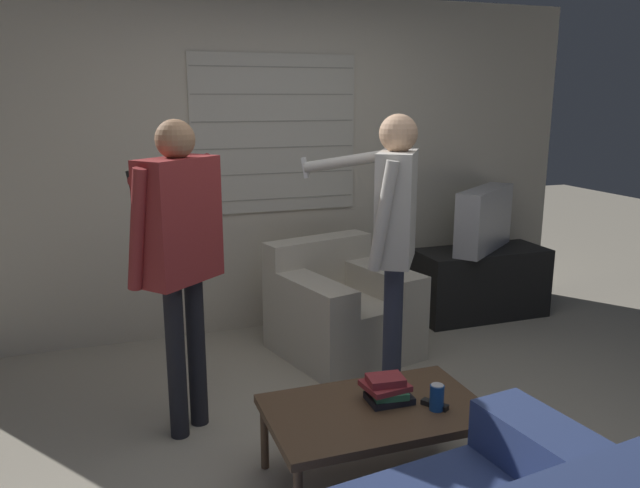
{
  "coord_description": "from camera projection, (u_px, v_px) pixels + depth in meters",
  "views": [
    {
      "loc": [
        -1.21,
        -2.63,
        1.8
      ],
      "look_at": [
        -0.08,
        0.57,
        1.0
      ],
      "focal_mm": 35.0,
      "sensor_mm": 36.0,
      "label": 1
    }
  ],
  "objects": [
    {
      "name": "tv_stand",
      "position": [
        480.0,
        283.0,
        5.22
      ],
      "size": [
        1.09,
        0.46,
        0.57
      ],
      "color": "black",
      "rests_on": "ground_plane"
    },
    {
      "name": "person_right_standing",
      "position": [
        394.0,
        222.0,
        3.62
      ],
      "size": [
        0.61,
        0.81,
        1.71
      ],
      "rotation": [
        0.0,
        0.0,
        1.01
      ],
      "color": "#33384C",
      "rests_on": "ground_plane"
    },
    {
      "name": "coffee_table",
      "position": [
        376.0,
        414.0,
        2.93
      ],
      "size": [
        1.02,
        0.63,
        0.38
      ],
      "color": "brown",
      "rests_on": "ground_plane"
    },
    {
      "name": "wall_back",
      "position": [
        267.0,
        166.0,
        4.79
      ],
      "size": [
        5.2,
        0.08,
        2.55
      ],
      "color": "beige",
      "rests_on": "ground_plane"
    },
    {
      "name": "spare_remote",
      "position": [
        435.0,
        405.0,
        2.92
      ],
      "size": [
        0.1,
        0.13,
        0.02
      ],
      "rotation": [
        0.0,
        0.0,
        0.57
      ],
      "color": "black",
      "rests_on": "coffee_table"
    },
    {
      "name": "ground_plane",
      "position": [
        371.0,
        455.0,
        3.22
      ],
      "size": [
        16.0,
        16.0,
        0.0
      ],
      "primitive_type": "plane",
      "color": "#B2A893"
    },
    {
      "name": "armchair_beige",
      "position": [
        340.0,
        309.0,
        4.48
      ],
      "size": [
        1.03,
        1.05,
        0.79
      ],
      "rotation": [
        0.0,
        0.0,
        3.39
      ],
      "color": "beige",
      "rests_on": "ground_plane"
    },
    {
      "name": "tv",
      "position": [
        484.0,
        219.0,
        5.09
      ],
      "size": [
        0.77,
        0.66,
        0.51
      ],
      "rotation": [
        0.0,
        0.0,
        3.79
      ],
      "color": "#B2B2B7",
      "rests_on": "tv_stand"
    },
    {
      "name": "soda_can",
      "position": [
        437.0,
        397.0,
        2.89
      ],
      "size": [
        0.07,
        0.07,
        0.13
      ],
      "color": "#194C9E",
      "rests_on": "coffee_table"
    },
    {
      "name": "person_left_standing",
      "position": [
        179.0,
        239.0,
        3.23
      ],
      "size": [
        0.53,
        0.86,
        1.7
      ],
      "rotation": [
        0.0,
        0.0,
        0.7
      ],
      "color": "black",
      "rests_on": "ground_plane"
    },
    {
      "name": "book_stack",
      "position": [
        387.0,
        390.0,
        2.97
      ],
      "size": [
        0.23,
        0.2,
        0.13
      ],
      "color": "black",
      "rests_on": "coffee_table"
    }
  ]
}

